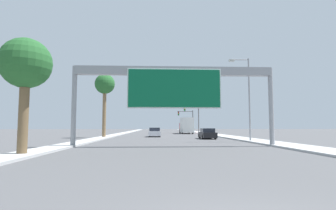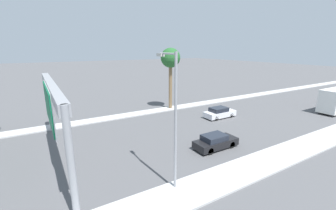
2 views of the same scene
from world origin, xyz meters
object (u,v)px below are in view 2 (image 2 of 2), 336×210
sign_gantry (51,100)px  street_lamp_right (173,113)px  car_near_center (215,142)px  palm_tree_background (171,60)px  car_far_right (219,113)px

sign_gantry → street_lamp_right: size_ratio=1.85×
car_near_center → street_lamp_right: 8.71m
palm_tree_background → street_lamp_right: 20.44m
sign_gantry → palm_tree_background: (-9.05, 16.82, 2.27)m
car_far_right → street_lamp_right: bearing=-54.0°
sign_gantry → palm_tree_background: 19.23m
car_far_right → sign_gantry: bearing=-85.1°
car_far_right → palm_tree_background: bearing=-155.0°
sign_gantry → car_far_right: 20.81m
car_near_center → palm_tree_background: 16.31m
car_far_right → street_lamp_right: size_ratio=0.49×
car_near_center → street_lamp_right: (3.10, -6.70, 4.63)m
sign_gantry → car_near_center: bearing=68.1°
car_far_right → street_lamp_right: 17.78m
car_far_right → palm_tree_background: (-7.30, -3.40, 6.86)m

